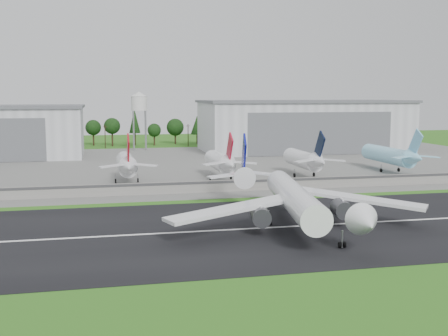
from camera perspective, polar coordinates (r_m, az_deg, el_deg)
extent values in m
plane|color=#2D5B15|center=(106.83, 1.33, -7.61)|extent=(600.00, 600.00, 0.00)
cube|color=black|center=(116.24, 0.15, -6.34)|extent=(320.00, 60.00, 0.10)
cube|color=white|center=(116.23, 0.15, -6.31)|extent=(220.00, 1.00, 0.02)
cube|color=slate|center=(223.26, -6.06, 0.26)|extent=(320.00, 150.00, 0.10)
cube|color=gray|center=(159.25, -3.41, -1.97)|extent=(240.00, 0.50, 3.50)
cube|color=#38383A|center=(158.76, -3.40, -1.54)|extent=(240.00, 0.12, 0.70)
cube|color=silver|center=(283.75, 8.10, 4.17)|extent=(100.00, 45.00, 24.00)
cube|color=#595B60|center=(283.33, 8.15, 6.72)|extent=(102.00, 47.00, 1.20)
cube|color=#595B60|center=(262.82, 9.83, 3.47)|extent=(70.00, 0.30, 19.68)
cylinder|color=#99999E|center=(283.21, -9.13, 3.74)|extent=(0.50, 0.50, 20.00)
cylinder|color=#99999E|center=(289.60, -8.01, 3.84)|extent=(0.50, 0.50, 20.00)
cylinder|color=silver|center=(285.87, -8.61, 6.49)|extent=(8.00, 8.00, 7.00)
cone|color=silver|center=(285.84, -8.63, 7.43)|extent=(8.40, 8.40, 2.40)
cylinder|color=white|center=(119.02, 7.14, -3.04)|extent=(12.96, 44.35, 5.80)
cone|color=white|center=(98.41, 14.27, -5.43)|extent=(6.71, 6.87, 5.80)
cone|color=white|center=(142.24, 1.96, -0.79)|extent=(6.91, 9.78, 5.51)
cube|color=navy|center=(141.13, 2.05, 1.31)|extent=(2.06, 9.49, 11.13)
cube|color=white|center=(125.45, 13.59, -3.03)|extent=(25.55, 21.38, 2.65)
cylinder|color=#333338|center=(121.44, 11.86, -4.09)|extent=(4.65, 6.05, 3.80)
cube|color=white|center=(143.82, 3.86, -0.55)|extent=(9.46, 6.99, 0.98)
cube|color=white|center=(110.93, 0.84, -4.18)|extent=(28.28, 14.11, 2.65)
cylinder|color=#333338|center=(112.14, 3.74, -4.90)|extent=(4.65, 6.05, 3.80)
cube|color=white|center=(139.79, 0.17, -0.76)|extent=(9.38, 4.50, 0.98)
cube|color=#99999E|center=(116.53, 8.07, -5.55)|extent=(14.80, 31.24, 3.20)
cylinder|color=black|center=(120.63, 4.53, -5.46)|extent=(0.64, 1.55, 1.50)
cylinder|color=silver|center=(181.65, -9.91, 0.41)|extent=(5.79, 24.00, 5.79)
cone|color=silver|center=(166.16, -9.67, 0.12)|extent=(5.50, 7.00, 5.50)
cube|color=#A60C19|center=(166.12, -9.71, 1.78)|extent=(0.45, 8.59, 10.02)
cylinder|color=#99999E|center=(180.13, -10.96, -1.08)|extent=(0.32, 0.32, 3.00)
cylinder|color=#99999E|center=(180.44, -8.74, -1.02)|extent=(0.32, 0.32, 3.00)
cylinder|color=black|center=(180.23, -10.96, -1.30)|extent=(0.40, 1.40, 1.40)
cylinder|color=white|center=(185.51, -0.48, 0.64)|extent=(5.60, 24.00, 5.60)
cone|color=white|center=(170.37, 0.61, 0.37)|extent=(5.32, 7.00, 5.32)
cube|color=#AF0D27|center=(170.33, 0.57, 2.00)|extent=(0.45, 8.59, 10.02)
cylinder|color=#99999E|center=(183.43, -1.42, -0.79)|extent=(0.32, 0.32, 3.00)
cylinder|color=#99999E|center=(184.89, 0.71, -0.73)|extent=(0.32, 0.32, 3.00)
cylinder|color=black|center=(183.53, -1.42, -1.01)|extent=(0.40, 1.40, 1.40)
cylinder|color=white|center=(193.63, 7.97, 0.88)|extent=(5.76, 24.00, 5.76)
cone|color=white|center=(179.18, 9.71, 0.64)|extent=(5.47, 7.00, 5.47)
cube|color=black|center=(179.15, 9.68, 2.18)|extent=(0.45, 8.59, 10.02)
cylinder|color=#99999E|center=(191.12, 7.17, -0.52)|extent=(0.32, 0.32, 3.00)
cylinder|color=#99999E|center=(193.58, 9.12, -0.45)|extent=(0.32, 0.32, 3.00)
cylinder|color=black|center=(191.22, 7.17, -0.73)|extent=(0.40, 1.40, 1.40)
cylinder|color=#90DCF9|center=(212.62, 16.29, 1.26)|extent=(5.95, 30.00, 5.95)
cone|color=#90DCF9|center=(196.61, 18.89, 0.97)|extent=(5.65, 7.00, 5.65)
cube|color=#72C0E9|center=(196.58, 18.87, 2.37)|extent=(0.45, 8.59, 10.02)
cylinder|color=#99999E|center=(209.71, 15.67, -0.04)|extent=(0.32, 0.32, 3.00)
cylinder|color=#99999E|center=(213.10, 17.33, 0.02)|extent=(0.32, 0.32, 3.00)
cylinder|color=black|center=(209.80, 15.66, -0.22)|extent=(0.40, 1.40, 1.40)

